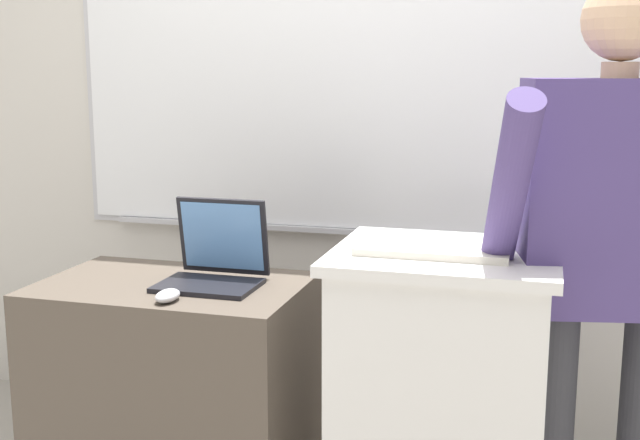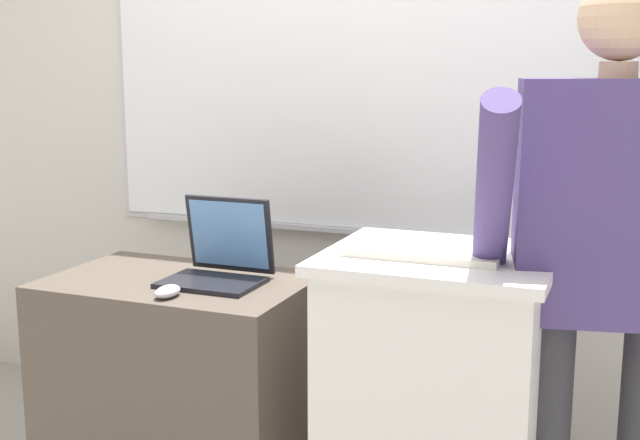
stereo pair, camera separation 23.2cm
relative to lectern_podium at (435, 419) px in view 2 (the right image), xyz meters
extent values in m
cube|color=beige|center=(-0.32, 0.93, 1.00)|extent=(6.40, 0.12, 2.94)
cube|color=#B7B7BC|center=(-0.46, 0.86, 0.92)|extent=(2.26, 0.02, 1.21)
cube|color=white|center=(-0.46, 0.86, 0.92)|extent=(2.21, 0.02, 1.16)
cube|color=#B7B7BC|center=(-0.46, 0.84, 0.33)|extent=(1.99, 0.04, 0.02)
cube|color=silver|center=(0.00, 0.00, -0.02)|extent=(0.55, 0.49, 0.91)
cube|color=silver|center=(0.00, 0.00, 0.45)|extent=(0.60, 0.53, 0.03)
cube|color=#4C4238|center=(-0.84, 0.06, -0.09)|extent=(0.81, 0.53, 0.77)
cube|color=#473870|center=(0.41, 0.04, 0.62)|extent=(0.48, 0.31, 0.60)
cylinder|color=tan|center=(0.41, 0.04, 0.94)|extent=(0.09, 0.09, 0.04)
sphere|color=tan|center=(0.41, 0.04, 1.06)|extent=(0.20, 0.20, 0.20)
cylinder|color=#473870|center=(0.17, -0.19, 0.66)|extent=(0.17, 0.42, 0.50)
cube|color=black|center=(-0.71, 0.04, 0.30)|extent=(0.30, 0.21, 0.01)
cube|color=black|center=(-0.71, 0.16, 0.43)|extent=(0.29, 0.05, 0.24)
cube|color=#598CCC|center=(-0.71, 0.16, 0.43)|extent=(0.26, 0.04, 0.21)
cube|color=beige|center=(-0.03, -0.07, 0.48)|extent=(0.40, 0.14, 0.02)
ellipsoid|color=#BCBCC1|center=(-0.76, -0.12, 0.31)|extent=(0.06, 0.10, 0.03)
camera|label=1|loc=(0.25, -2.10, 0.94)|focal=45.00mm
camera|label=2|loc=(0.47, -2.02, 0.94)|focal=45.00mm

